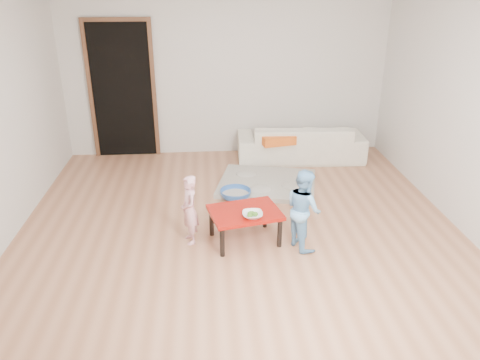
{
  "coord_description": "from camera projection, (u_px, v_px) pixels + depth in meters",
  "views": [
    {
      "loc": [
        -0.36,
        -4.77,
        2.65
      ],
      "look_at": [
        0.0,
        -0.2,
        0.65
      ],
      "focal_mm": 35.0,
      "sensor_mm": 36.0,
      "label": 1
    }
  ],
  "objects": [
    {
      "name": "back_wall",
      "position": [
        226.0,
        72.0,
        7.21
      ],
      "size": [
        5.0,
        0.02,
        2.6
      ],
      "primitive_type": "cube",
      "color": "silver",
      "rests_on": "floor"
    },
    {
      "name": "cushion",
      "position": [
        276.0,
        138.0,
        6.97
      ],
      "size": [
        0.57,
        0.53,
        0.13
      ],
      "primitive_type": "cube",
      "rotation": [
        0.0,
        0.0,
        0.21
      ],
      "color": "orange",
      "rests_on": "sofa"
    },
    {
      "name": "doorway",
      "position": [
        123.0,
        91.0,
        7.18
      ],
      "size": [
        1.02,
        0.08,
        2.11
      ],
      "primitive_type": null,
      "color": "brown",
      "rests_on": "back_wall"
    },
    {
      "name": "right_wall",
      "position": [
        466.0,
        111.0,
        5.1
      ],
      "size": [
        0.02,
        5.0,
        2.6
      ],
      "primitive_type": "cube",
      "color": "silver",
      "rests_on": "floor"
    },
    {
      "name": "child_pink",
      "position": [
        189.0,
        210.0,
        4.95
      ],
      "size": [
        0.25,
        0.32,
        0.76
      ],
      "primitive_type": "imported",
      "rotation": [
        0.0,
        0.0,
        -1.29
      ],
      "color": "#D05E6D",
      "rests_on": "floor"
    },
    {
      "name": "broccoli",
      "position": [
        253.0,
        215.0,
        4.82
      ],
      "size": [
        0.12,
        0.12,
        0.06
      ],
      "primitive_type": null,
      "color": "#2D5919",
      "rests_on": "red_table"
    },
    {
      "name": "child_blue",
      "position": [
        304.0,
        209.0,
        4.85
      ],
      "size": [
        0.45,
        0.51,
        0.87
      ],
      "primitive_type": "imported",
      "rotation": [
        0.0,
        0.0,
        1.91
      ],
      "color": "#6BC5F8",
      "rests_on": "floor"
    },
    {
      "name": "sofa",
      "position": [
        300.0,
        142.0,
        7.28
      ],
      "size": [
        1.97,
        0.84,
        0.57
      ],
      "primitive_type": "imported",
      "rotation": [
        0.0,
        0.0,
        3.1
      ],
      "color": "beige",
      "rests_on": "floor"
    },
    {
      "name": "bowl",
      "position": [
        253.0,
        215.0,
        4.83
      ],
      "size": [
        0.21,
        0.21,
        0.05
      ],
      "primitive_type": "imported",
      "color": "white",
      "rests_on": "red_table"
    },
    {
      "name": "basin",
      "position": [
        236.0,
        194.0,
        6.04
      ],
      "size": [
        0.4,
        0.4,
        0.13
      ],
      "primitive_type": "imported",
      "color": "#2F5FB2",
      "rests_on": "floor"
    },
    {
      "name": "floor",
      "position": [
        239.0,
        224.0,
        5.44
      ],
      "size": [
        5.0,
        5.0,
        0.01
      ],
      "primitive_type": "cube",
      "color": "#9D6443",
      "rests_on": "ground"
    },
    {
      "name": "blanket",
      "position": [
        267.0,
        183.0,
        6.44
      ],
      "size": [
        1.5,
        1.34,
        0.06
      ],
      "primitive_type": null,
      "rotation": [
        0.0,
        0.0,
        -0.24
      ],
      "color": "#A9A395",
      "rests_on": "floor"
    },
    {
      "name": "red_table",
      "position": [
        245.0,
        226.0,
        5.04
      ],
      "size": [
        0.83,
        0.7,
        0.36
      ],
      "primitive_type": null,
      "rotation": [
        0.0,
        0.0,
        0.22
      ],
      "color": "#910F07",
      "rests_on": "floor"
    }
  ]
}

